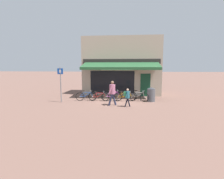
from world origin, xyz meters
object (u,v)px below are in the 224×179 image
bicycle_orange (124,97)px  pedestrian_child (127,96)px  bicycle_red (99,96)px  litter_bin (151,94)px  bicycle_blue (86,96)px  pedestrian_adult (112,91)px  bicycle_silver (138,96)px  parking_sign (61,81)px  bicycle_purple (113,96)px

bicycle_orange → pedestrian_child: pedestrian_child is taller
bicycle_red → litter_bin: (4.16, 0.18, 0.21)m
bicycle_blue → pedestrian_adult: 2.87m
bicycle_red → bicycle_orange: bearing=-5.8°
bicycle_red → bicycle_orange: (2.07, 0.03, 0.01)m
bicycle_blue → bicycle_orange: bearing=-16.9°
pedestrian_adult → pedestrian_child: pedestrian_adult is taller
bicycle_blue → pedestrian_child: size_ratio=1.29×
bicycle_silver → litter_bin: size_ratio=1.40×
parking_sign → bicycle_orange: bearing=10.3°
bicycle_purple → pedestrian_adult: (0.14, -1.67, 0.66)m
bicycle_purple → bicycle_red: bearing=164.7°
bicycle_orange → parking_sign: (-4.86, -0.89, 1.26)m
bicycle_purple → pedestrian_adult: bearing=-107.3°
bicycle_purple → bicycle_orange: 0.95m
bicycle_blue → pedestrian_child: pedestrian_child is taller
bicycle_orange → pedestrian_adult: 1.90m
pedestrian_child → litter_bin: size_ratio=1.12×
bicycle_red → pedestrian_child: bearing=-45.8°
bicycle_blue → litter_bin: litter_bin is taller
bicycle_purple → bicycle_orange: size_ratio=0.93×
bicycle_red → pedestrian_child: size_ratio=1.31×
bicycle_purple → litter_bin: litter_bin is taller
bicycle_purple → bicycle_silver: bicycle_purple is taller
bicycle_blue → parking_sign: parking_sign is taller
litter_bin → bicycle_orange: bearing=-176.1°
bicycle_red → bicycle_silver: bicycle_silver is taller
pedestrian_adult → litter_bin: 3.42m
pedestrian_child → parking_sign: size_ratio=0.47×
parking_sign → bicycle_blue: bearing=26.7°
bicycle_blue → bicycle_purple: bearing=-14.3°
bicycle_red → parking_sign: size_ratio=0.62×
bicycle_purple → parking_sign: bearing=172.2°
bicycle_blue → bicycle_orange: size_ratio=0.92×
bicycle_red → pedestrian_adult: pedestrian_adult is taller
pedestrian_adult → pedestrian_child: size_ratio=1.39×
bicycle_red → parking_sign: (-2.79, -0.85, 1.27)m
bicycle_purple → pedestrian_child: bearing=-81.2°
bicycle_blue → litter_bin: 5.22m
bicycle_orange → bicycle_purple: bearing=167.5°
bicycle_blue → bicycle_purple: size_ratio=0.99×
bicycle_orange → litter_bin: 2.11m
parking_sign → bicycle_purple: bearing=14.1°
bicycle_red → parking_sign: parking_sign is taller
bicycle_blue → bicycle_purple: (2.17, 0.11, 0.02)m
bicycle_red → bicycle_purple: bearing=-0.1°
bicycle_silver → bicycle_red: bearing=-151.7°
bicycle_red → pedestrian_adult: bearing=-57.7°
bicycle_orange → bicycle_red: bearing=174.2°
bicycle_red → bicycle_purple: 1.12m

